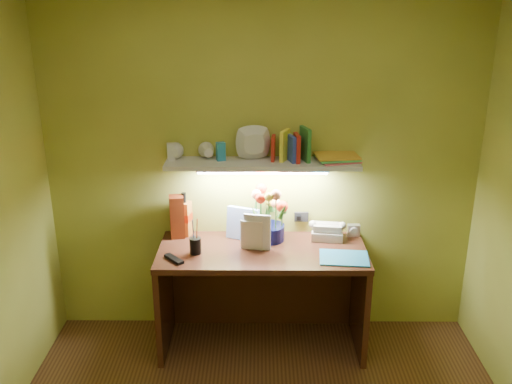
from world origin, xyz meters
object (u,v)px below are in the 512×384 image
at_px(desk, 262,298).
at_px(flower_bouquet, 269,214).
at_px(desk_clock, 354,230).
at_px(whisky_bottle, 185,214).
at_px(telephone, 327,230).

distance_m(desk, flower_bouquet, 0.59).
bearing_deg(desk_clock, whisky_bottle, 178.43).
relative_size(desk, flower_bouquet, 3.68).
height_order(desk_clock, whisky_bottle, whisky_bottle).
bearing_deg(desk_clock, desk, -161.63).
height_order(desk, telephone, telephone).
bearing_deg(desk, desk_clock, 19.17).
bearing_deg(flower_bouquet, whisky_bottle, 172.39).
height_order(flower_bouquet, telephone, flower_bouquet).
bearing_deg(flower_bouquet, telephone, 2.99).
relative_size(telephone, desk_clock, 2.48).
bearing_deg(desk_clock, flower_bouquet, -174.77).
bearing_deg(whisky_bottle, desk_clock, -0.77).
bearing_deg(telephone, desk, -151.22).
xyz_separation_m(telephone, desk_clock, (0.19, 0.04, -0.02)).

